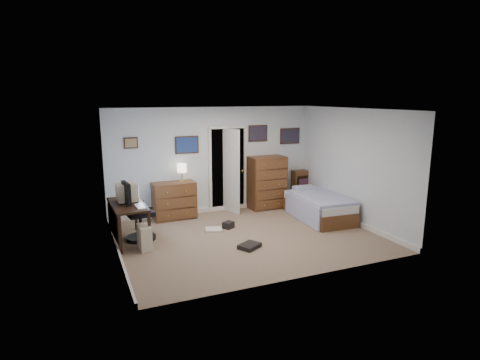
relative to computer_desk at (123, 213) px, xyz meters
name	(u,v)px	position (x,y,z in m)	size (l,w,h in m)	color
floor	(248,237)	(2.29, -0.67, -0.58)	(5.00, 4.00, 0.02)	gray
computer_desk	(123,213)	(0.00, 0.00, 0.00)	(0.66, 1.32, 0.75)	black
crt_monitor	(127,192)	(0.11, 0.15, 0.36)	(0.40, 0.38, 0.36)	beige
keyboard	(140,207)	(0.27, -0.35, 0.18)	(0.15, 0.40, 0.02)	beige
pc_tower	(145,237)	(0.29, -0.55, -0.35)	(0.22, 0.43, 0.45)	beige
office_chair	(137,218)	(0.25, -0.01, -0.12)	(0.64, 0.64, 1.17)	black
media_stack	(113,202)	(-0.03, 1.58, -0.16)	(0.16, 0.16, 0.82)	maroon
low_dresser	(174,200)	(1.25, 1.10, -0.15)	(0.95, 0.47, 0.84)	brown
table_lamp	(182,169)	(1.45, 1.10, 0.57)	(0.22, 0.22, 0.41)	gold
doorway	(223,168)	(2.64, 1.60, 0.43)	(0.96, 1.12, 2.05)	black
tall_dresser	(267,182)	(3.59, 1.08, 0.07)	(0.88, 0.52, 1.30)	brown
headboard_bookcase	(309,185)	(4.88, 1.19, -0.12)	(0.97, 0.29, 0.86)	brown
bed	(318,206)	(4.28, -0.17, -0.29)	(1.08, 1.88, 0.60)	brown
wall_posters	(236,138)	(2.86, 1.30, 1.17)	(4.38, 0.04, 0.60)	#331E11
floor_clutter	(234,235)	(2.01, -0.61, -0.53)	(0.74, 1.58, 0.14)	black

